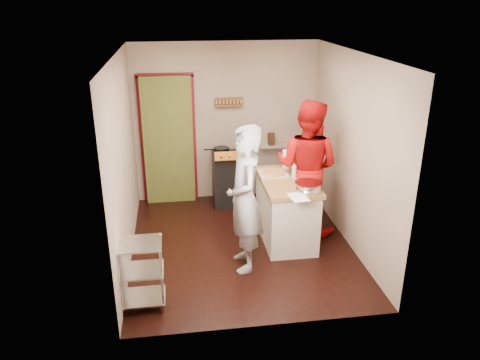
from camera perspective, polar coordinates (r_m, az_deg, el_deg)
name	(u,v)px	position (r m, az deg, el deg)	size (l,w,h in m)	color
floor	(241,244)	(6.62, 0.13, -7.84)	(3.50, 3.50, 0.00)	black
back_wall	(187,134)	(7.78, -6.47, 5.65)	(3.00, 0.44, 2.60)	tan
left_wall	(123,162)	(6.07, -14.04, 2.14)	(0.04, 3.50, 2.60)	tan
right_wall	(351,151)	(6.47, 13.43, 3.41)	(0.04, 3.50, 2.60)	tan
ceiling	(241,53)	(5.80, 0.15, 15.22)	(3.00, 3.50, 0.02)	white
stove	(231,178)	(7.71, -1.04, 0.28)	(0.60, 0.63, 1.00)	black
wire_shelving	(141,271)	(5.33, -11.92, -10.82)	(0.48, 0.40, 0.80)	silver
island	(287,208)	(6.58, 5.70, -3.43)	(0.71, 1.37, 1.22)	beige
person_stripe	(245,200)	(5.71, 0.58, -2.39)	(0.68, 0.45, 1.86)	#ADADB2
person_red	(307,167)	(6.74, 8.13, 1.58)	(0.94, 0.74, 1.94)	#AE0B0B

